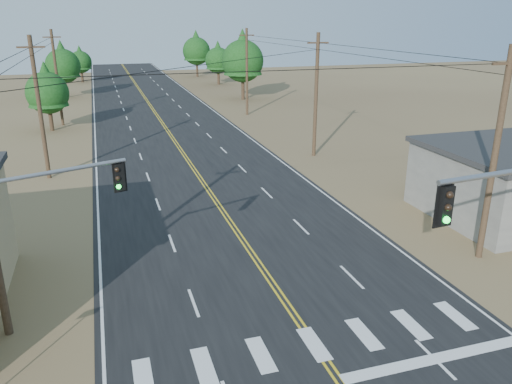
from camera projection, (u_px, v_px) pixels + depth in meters
name	position (u px, v px, depth m)	size (l,w,h in m)	color
road	(196.00, 173.00, 37.63)	(15.00, 200.00, 0.02)	black
utility_pole_left_mid	(40.00, 108.00, 34.79)	(1.80, 0.30, 10.00)	#4C3826
utility_pole_left_far	(57.00, 77.00, 52.81)	(1.80, 0.30, 10.00)	#4C3826
utility_pole_right_near	(495.00, 155.00, 22.70)	(1.80, 0.30, 10.00)	#4C3826
utility_pole_right_mid	(316.00, 95.00, 40.72)	(1.80, 0.30, 10.00)	#4C3826
utility_pole_right_far	(247.00, 71.00, 58.74)	(1.80, 0.30, 10.00)	#4C3826
signal_mast_left	(15.00, 237.00, 15.98)	(5.32, 2.06, 6.48)	gray
tree_left_near	(47.00, 89.00, 50.43)	(4.23, 4.23, 7.06)	#3F2D1E
tree_left_mid	(62.00, 63.00, 71.82)	(4.92, 4.92, 8.20)	#3F2D1E
tree_left_far	(80.00, 60.00, 89.83)	(3.92, 3.92, 6.54)	#3F2D1E
tree_right_near	(243.00, 57.00, 69.80)	(5.86, 5.86, 9.76)	#3F2D1E
tree_right_mid	(218.00, 58.00, 86.59)	(4.49, 4.49, 7.48)	#3F2D1E
tree_right_far	(196.00, 48.00, 98.13)	(5.38, 5.38, 8.97)	#3F2D1E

